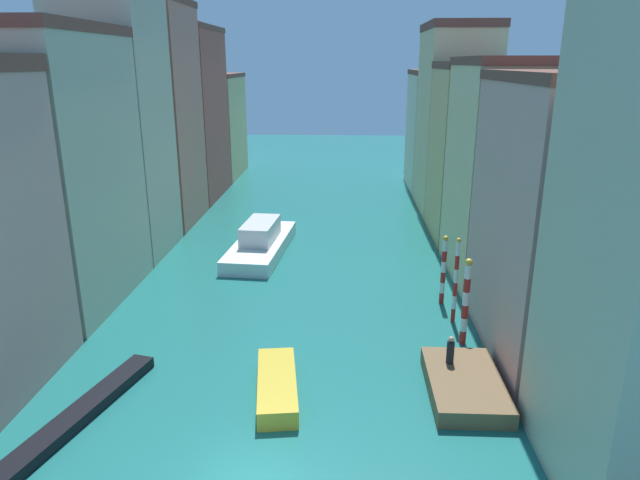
# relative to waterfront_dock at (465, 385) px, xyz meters

# --- Properties ---
(ground_plane) EXTENTS (154.00, 154.00, 0.00)m
(ground_plane) POSITION_rel_waterfront_dock_xyz_m (-8.77, 18.19, -0.40)
(ground_plane) COLOR #1E6B66
(building_left_1) EXTENTS (6.48, 11.30, 16.60)m
(building_left_1) POSITION_rel_waterfront_dock_xyz_m (-22.66, 9.79, 7.91)
(building_left_1) COLOR #BCB299
(building_left_1) RESTS_ON ground
(building_left_2) EXTENTS (6.48, 7.87, 19.53)m
(building_left_2) POSITION_rel_waterfront_dock_xyz_m (-22.66, 19.42, 9.38)
(building_left_2) COLOR #BCB299
(building_left_2) RESTS_ON ground
(building_left_3) EXTENTS (6.48, 9.15, 19.71)m
(building_left_3) POSITION_rel_waterfront_dock_xyz_m (-22.66, 28.36, 9.47)
(building_left_3) COLOR #C6705B
(building_left_3) RESTS_ON ground
(building_left_4) EXTENTS (6.48, 11.95, 18.08)m
(building_left_4) POSITION_rel_waterfront_dock_xyz_m (-22.66, 39.04, 8.65)
(building_left_4) COLOR #B25147
(building_left_4) RESTS_ON ground
(building_left_5) EXTENTS (6.48, 11.83, 13.06)m
(building_left_5) POSITION_rel_waterfront_dock_xyz_m (-22.66, 51.18, 6.14)
(building_left_5) COLOR #DBB77A
(building_left_5) RESTS_ON ground
(building_right_1) EXTENTS (6.48, 11.55, 14.07)m
(building_right_1) POSITION_rel_waterfront_dock_xyz_m (5.11, 4.62, 6.65)
(building_right_1) COLOR tan
(building_right_1) RESTS_ON ground
(building_right_2) EXTENTS (6.48, 9.84, 14.78)m
(building_right_2) POSITION_rel_waterfront_dock_xyz_m (5.11, 15.36, 7.00)
(building_right_2) COLOR beige
(building_right_2) RESTS_ON ground
(building_right_3) EXTENTS (6.48, 8.92, 14.48)m
(building_right_3) POSITION_rel_waterfront_dock_xyz_m (5.11, 24.98, 6.85)
(building_right_3) COLOR #DBB77A
(building_right_3) RESTS_ON ground
(building_right_4) EXTENTS (6.48, 10.06, 18.03)m
(building_right_4) POSITION_rel_waterfront_dock_xyz_m (5.11, 34.43, 8.63)
(building_right_4) COLOR beige
(building_right_4) RESTS_ON ground
(building_right_5) EXTENTS (6.48, 10.24, 13.60)m
(building_right_5) POSITION_rel_waterfront_dock_xyz_m (5.11, 44.70, 6.41)
(building_right_5) COLOR beige
(building_right_5) RESTS_ON ground
(waterfront_dock) EXTENTS (3.28, 5.63, 0.80)m
(waterfront_dock) POSITION_rel_waterfront_dock_xyz_m (0.00, 0.00, 0.00)
(waterfront_dock) COLOR brown
(waterfront_dock) RESTS_ON ground
(person_on_dock) EXTENTS (0.36, 0.36, 1.37)m
(person_on_dock) POSITION_rel_waterfront_dock_xyz_m (-0.49, 1.29, 1.03)
(person_on_dock) COLOR black
(person_on_dock) RESTS_ON waterfront_dock
(mooring_pole_0) EXTENTS (0.39, 0.39, 4.82)m
(mooring_pole_0) POSITION_rel_waterfront_dock_xyz_m (0.84, 4.81, 2.07)
(mooring_pole_0) COLOR red
(mooring_pole_0) RESTS_ON ground
(mooring_pole_1) EXTENTS (0.27, 0.27, 5.10)m
(mooring_pole_1) POSITION_rel_waterfront_dock_xyz_m (0.80, 7.50, 2.19)
(mooring_pole_1) COLOR red
(mooring_pole_1) RESTS_ON ground
(mooring_pole_2) EXTENTS (0.33, 0.33, 4.41)m
(mooring_pole_2) POSITION_rel_waterfront_dock_xyz_m (0.57, 10.16, 1.85)
(mooring_pole_2) COLOR red
(mooring_pole_2) RESTS_ON ground
(vaporetto_white) EXTENTS (4.59, 11.53, 2.53)m
(vaporetto_white) POSITION_rel_waterfront_dock_xyz_m (-12.17, 19.43, 0.48)
(vaporetto_white) COLOR white
(vaporetto_white) RESTS_ON ground
(gondola_black) EXTENTS (3.52, 9.76, 0.51)m
(gondola_black) POSITION_rel_waterfront_dock_xyz_m (-16.67, -2.96, -0.14)
(gondola_black) COLOR black
(gondola_black) RESTS_ON ground
(motorboat_0) EXTENTS (2.44, 5.68, 0.86)m
(motorboat_0) POSITION_rel_waterfront_dock_xyz_m (-8.53, -0.51, 0.03)
(motorboat_0) COLOR gold
(motorboat_0) RESTS_ON ground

